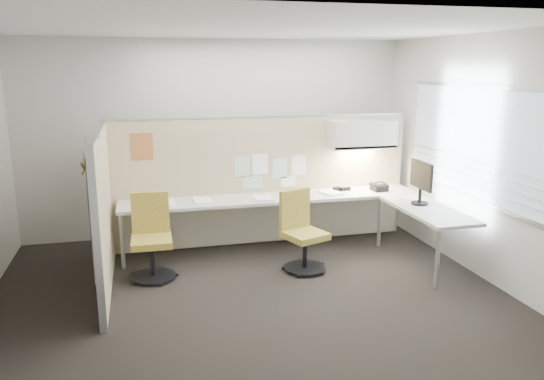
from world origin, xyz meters
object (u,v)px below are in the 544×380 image
object	(u,v)px
chair_left	(152,239)
monitor	(421,180)
chair_right	(302,234)
desk	(299,207)
phone	(379,187)

from	to	relation	value
chair_left	monitor	distance (m)	3.36
chair_left	chair_right	world-z (taller)	chair_left
desk	monitor	world-z (taller)	monitor
desk	phone	xyz separation A→B (m)	(1.19, 0.12, 0.18)
desk	monitor	bearing A→B (deg)	-26.66
monitor	phone	xyz separation A→B (m)	(-0.18, 0.80, -0.26)
desk	phone	world-z (taller)	phone
phone	monitor	bearing A→B (deg)	-83.66
monitor	chair_left	bearing A→B (deg)	87.22
monitor	desk	bearing A→B (deg)	64.78
chair_left	chair_right	bearing A→B (deg)	-4.84
chair_left	monitor	world-z (taller)	monitor
chair_left	chair_right	xyz separation A→B (m)	(1.77, -0.19, -0.01)
chair_left	phone	xyz separation A→B (m)	(3.13, 0.56, 0.32)
chair_left	monitor	size ratio (longest dim) A/B	1.81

